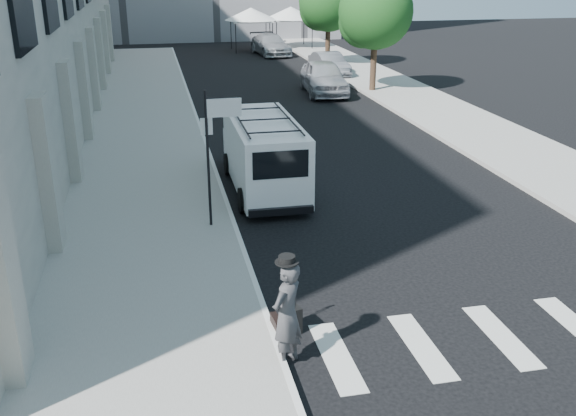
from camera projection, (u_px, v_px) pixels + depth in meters
name	position (u px, v px, depth m)	size (l,w,h in m)	color
ground	(342.00, 275.00, 14.29)	(120.00, 120.00, 0.00)	black
sidewalk_left	(144.00, 119.00, 28.02)	(4.50, 48.00, 0.15)	gray
sidewalk_right	(397.00, 90.00, 34.25)	(4.00, 56.00, 0.15)	gray
sign_pole	(216.00, 130.00, 15.79)	(1.03, 0.07, 3.50)	black
tree_near	(373.00, 14.00, 32.69)	(3.80, 3.83, 6.03)	black
tree_far	(326.00, 4.00, 40.90)	(3.80, 3.83, 6.03)	black
tent_left	(251.00, 14.00, 48.74)	(4.00, 4.00, 3.20)	black
tent_right	(291.00, 13.00, 49.82)	(4.00, 4.00, 3.20)	black
businessman	(287.00, 314.00, 10.83)	(0.71, 0.47, 1.94)	#3A3A3C
briefcase	(276.00, 325.00, 12.01)	(0.12, 0.44, 0.34)	black
suitcase	(293.00, 318.00, 12.06)	(0.32, 0.41, 1.02)	black
cargo_van	(263.00, 153.00, 19.34)	(2.05, 5.70, 2.15)	white
parked_car_a	(324.00, 77.00, 33.41)	(2.02, 5.03, 1.71)	#AAABB2
parked_car_b	(329.00, 64.00, 38.75)	(1.45, 4.16, 1.37)	slate
parked_car_c	(270.00, 45.00, 47.26)	(2.08, 5.12, 1.49)	#9B9EA3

